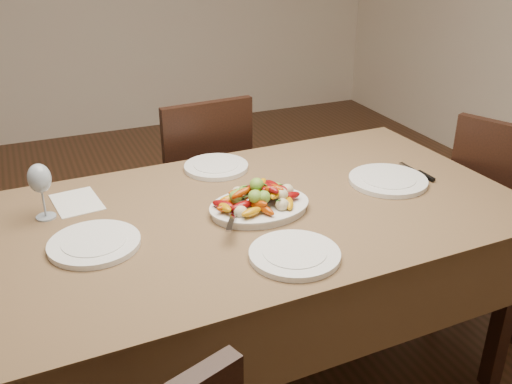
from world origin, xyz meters
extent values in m
plane|color=#3B2111|center=(0.00, 0.00, 0.00)|extent=(6.00, 6.00, 0.00)
cube|color=brown|center=(0.06, -0.22, 0.38)|extent=(1.87, 1.09, 0.76)
ellipsoid|color=white|center=(0.06, -0.25, 0.77)|extent=(0.34, 0.26, 0.02)
cylinder|color=white|center=(-0.49, -0.26, 0.77)|extent=(0.28, 0.28, 0.02)
cylinder|color=white|center=(0.60, -0.22, 0.77)|extent=(0.29, 0.29, 0.02)
cylinder|color=white|center=(0.05, 0.16, 0.77)|extent=(0.26, 0.26, 0.02)
cylinder|color=white|center=(0.04, -0.56, 0.77)|extent=(0.27, 0.27, 0.02)
cube|color=silver|center=(-0.50, 0.07, 0.76)|extent=(0.17, 0.23, 0.00)
camera|label=1|loc=(-0.63, -1.83, 1.65)|focal=40.00mm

